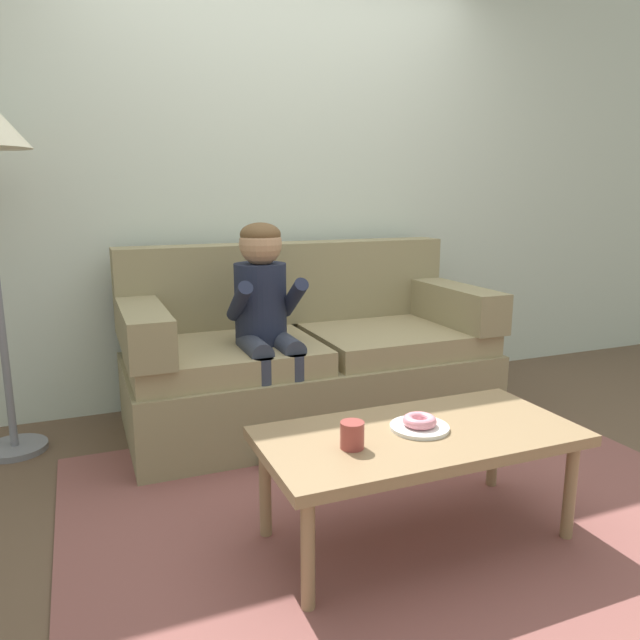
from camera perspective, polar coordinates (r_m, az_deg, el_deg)
ground at (r=2.71m, az=5.71°, el=-15.27°), size 10.00×10.00×0.00m
wall_back at (r=3.71m, az=-4.29°, el=14.45°), size 8.00×0.10×2.80m
area_rug at (r=2.52m, az=8.49°, el=-17.49°), size 2.61×2.03×0.01m
couch at (r=3.31m, az=-1.25°, el=-3.67°), size 1.94×0.90×0.96m
coffee_table at (r=2.19m, az=9.40°, el=-11.41°), size 1.13×0.55×0.42m
person_child at (r=2.94m, az=-5.23°, el=0.79°), size 0.34×0.58×1.10m
plate at (r=2.19m, az=9.46°, el=-10.06°), size 0.21×0.21×0.01m
donut at (r=2.18m, az=9.48°, el=-9.45°), size 0.15×0.15×0.04m
mug at (r=2.00m, az=3.09°, el=-10.89°), size 0.08×0.08×0.09m
toy_controller at (r=2.93m, az=13.13°, el=-12.84°), size 0.23×0.09×0.05m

